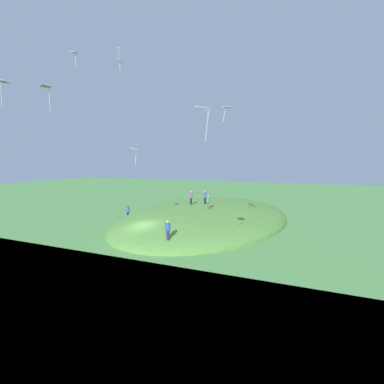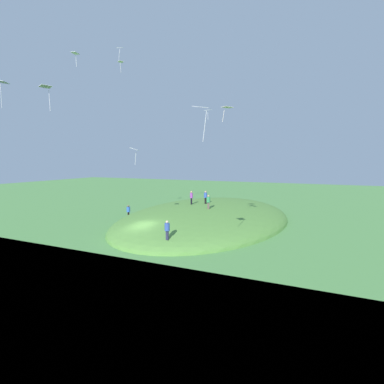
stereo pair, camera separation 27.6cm
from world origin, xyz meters
The scene contains 16 objects.
ground_plane centered at (0.00, 0.00, 0.00)m, with size 160.00×160.00×0.00m, color #57944A.
grass_hill centered at (11.91, -2.29, 0.00)m, with size 31.82×19.99×4.43m, color #588F3E.
person_watching_kites centered at (10.01, -0.89, 3.26)m, with size 0.50×0.50×1.71m.
person_on_hilltop centered at (8.33, 7.63, 1.11)m, with size 0.65×0.65×1.78m.
person_near_shore centered at (-2.10, -4.18, 2.01)m, with size 0.53×0.53×1.69m.
person_with_child centered at (11.08, -2.38, 3.24)m, with size 0.42×0.42×1.65m.
person_walking_path centered at (8.00, -3.99, 3.13)m, with size 0.52×0.52×1.63m.
kite_0 centered at (8.31, 8.29, 20.16)m, with size 0.79×0.68×1.42m.
kite_1 centered at (6.98, 7.34, 21.28)m, with size 0.77×0.88×1.67m.
kite_2 centered at (0.44, 8.00, 18.76)m, with size 0.94×0.75×1.37m.
kite_3 centered at (8.97, -3.50, 13.49)m, with size 0.75×0.92×1.12m.
kite_4 centered at (-0.35, -8.83, 11.96)m, with size 1.03×0.91×1.20m.
kite_5 centered at (-5.61, 5.32, 13.77)m, with size 1.04×0.84×2.08m.
kite_6 centered at (-9.84, 4.58, 13.12)m, with size 1.09×0.97×1.86m.
kite_7 centered at (-8.10, -9.81, 10.60)m, with size 0.97×0.93×2.00m.
kite_9 centered at (-0.18, 0.40, 8.76)m, with size 1.29×1.15×1.66m.
Camera 2 is at (-23.88, -16.48, 7.79)m, focal length 27.88 mm.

